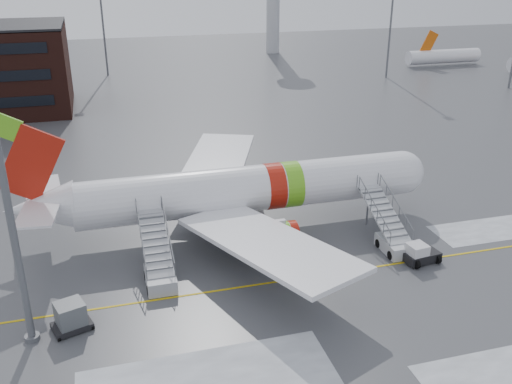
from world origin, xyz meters
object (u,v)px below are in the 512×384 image
object	(u,v)px
airstair_aft	(159,267)
airstair_fwd	(391,235)
airliner	(238,191)
pushback_tug	(420,254)
uld_container	(71,317)

from	to	relation	value
airstair_aft	airstair_fwd	bearing A→B (deg)	0.00
airliner	airstair_fwd	distance (m)	12.74
airliner	airstair_aft	distance (m)	10.18
airstair_fwd	airstair_aft	bearing A→B (deg)	180.00
airliner	pushback_tug	size ratio (longest dim) A/B	12.26
uld_container	airstair_fwd	bearing A→B (deg)	10.19
airstair_fwd	airstair_aft	xyz separation A→B (m)	(-18.12, 0.00, 0.00)
airstair_aft	uld_container	bearing A→B (deg)	-143.69
airliner	uld_container	size ratio (longest dim) A/B	13.10
airliner	uld_container	world-z (taller)	airliner
airliner	uld_container	distance (m)	17.36
airstair_aft	uld_container	distance (m)	7.28
airstair_fwd	pushback_tug	xyz separation A→B (m)	(0.99, -2.69, -0.38)
airstair_fwd	pushback_tug	world-z (taller)	airstair_fwd
airstair_aft	uld_container	world-z (taller)	airstair_aft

